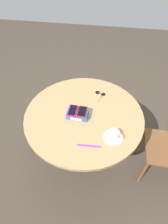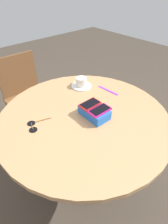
{
  "view_description": "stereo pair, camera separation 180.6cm",
  "coord_description": "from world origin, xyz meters",
  "px_view_note": "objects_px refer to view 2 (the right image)",
  "views": [
    {
      "loc": [
        0.17,
        -1.01,
        1.9
      ],
      "look_at": [
        0.0,
        0.0,
        0.79
      ],
      "focal_mm": 28.0,
      "sensor_mm": 36.0,
      "label": 1
    },
    {
      "loc": [
        -0.61,
        0.55,
        1.45
      ],
      "look_at": [
        0.0,
        0.0,
        0.79
      ],
      "focal_mm": 28.0,
      "sensor_mm": 36.0,
      "label": 2
    }
  ],
  "objects_px": {
    "sunglasses": "(33,126)",
    "chair_near_window": "(28,97)",
    "phone_magenta": "(100,110)",
    "lanyard_strap": "(108,90)",
    "saucer": "(81,86)",
    "coffee_cup": "(81,81)",
    "phone_box": "(94,112)",
    "phone_red": "(90,104)",
    "round_table": "(84,127)"
  },
  "relations": [
    {
      "from": "lanyard_strap",
      "to": "phone_magenta",
      "type": "bearing_deg",
      "value": 123.08
    },
    {
      "from": "round_table",
      "to": "phone_box",
      "type": "height_order",
      "value": "phone_box"
    },
    {
      "from": "phone_red",
      "to": "lanyard_strap",
      "type": "bearing_deg",
      "value": -70.26
    },
    {
      "from": "phone_box",
      "to": "sunglasses",
      "type": "height_order",
      "value": "phone_box"
    },
    {
      "from": "lanyard_strap",
      "to": "phone_box",
      "type": "bearing_deg",
      "value": 116.52
    },
    {
      "from": "phone_magenta",
      "to": "lanyard_strap",
      "type": "bearing_deg",
      "value": -56.92
    },
    {
      "from": "saucer",
      "to": "phone_magenta",
      "type": "bearing_deg",
      "value": 154.42
    },
    {
      "from": "round_table",
      "to": "phone_magenta",
      "type": "height_order",
      "value": "phone_magenta"
    },
    {
      "from": "phone_magenta",
      "to": "saucer",
      "type": "xyz_separation_m",
      "value": [
        0.36,
        -0.17,
        -0.06
      ]
    },
    {
      "from": "round_table",
      "to": "saucer",
      "type": "xyz_separation_m",
      "value": [
        0.27,
        -0.21,
        0.11
      ]
    },
    {
      "from": "round_table",
      "to": "phone_red",
      "type": "height_order",
      "value": "phone_red"
    },
    {
      "from": "saucer",
      "to": "lanyard_strap",
      "type": "xyz_separation_m",
      "value": [
        -0.18,
        -0.11,
        -0.0
      ]
    },
    {
      "from": "phone_red",
      "to": "round_table",
      "type": "bearing_deg",
      "value": 76.53
    },
    {
      "from": "round_table",
      "to": "saucer",
      "type": "relative_size",
      "value": 6.87
    },
    {
      "from": "phone_box",
      "to": "chair_near_window",
      "type": "distance_m",
      "value": 0.99
    },
    {
      "from": "phone_box",
      "to": "lanyard_strap",
      "type": "height_order",
      "value": "phone_box"
    },
    {
      "from": "phone_red",
      "to": "sunglasses",
      "type": "relative_size",
      "value": 0.82
    },
    {
      "from": "sunglasses",
      "to": "chair_near_window",
      "type": "relative_size",
      "value": 0.18
    },
    {
      "from": "phone_box",
      "to": "saucer",
      "type": "height_order",
      "value": "phone_box"
    },
    {
      "from": "sunglasses",
      "to": "lanyard_strap",
      "type": "bearing_deg",
      "value": -92.4
    },
    {
      "from": "phone_magenta",
      "to": "chair_near_window",
      "type": "bearing_deg",
      "value": 1.57
    },
    {
      "from": "phone_red",
      "to": "lanyard_strap",
      "type": "height_order",
      "value": "phone_red"
    },
    {
      "from": "phone_red",
      "to": "lanyard_strap",
      "type": "relative_size",
      "value": 0.7
    },
    {
      "from": "saucer",
      "to": "coffee_cup",
      "type": "height_order",
      "value": "coffee_cup"
    },
    {
      "from": "round_table",
      "to": "sunglasses",
      "type": "height_order",
      "value": "sunglasses"
    },
    {
      "from": "round_table",
      "to": "phone_magenta",
      "type": "relative_size",
      "value": 7.82
    },
    {
      "from": "phone_box",
      "to": "lanyard_strap",
      "type": "relative_size",
      "value": 1.01
    },
    {
      "from": "lanyard_strap",
      "to": "chair_near_window",
      "type": "relative_size",
      "value": 0.21
    },
    {
      "from": "round_table",
      "to": "chair_near_window",
      "type": "xyz_separation_m",
      "value": [
        0.87,
        -0.01,
        -0.21
      ]
    },
    {
      "from": "phone_magenta",
      "to": "phone_red",
      "type": "relative_size",
      "value": 1.06
    },
    {
      "from": "phone_magenta",
      "to": "sunglasses",
      "type": "height_order",
      "value": "phone_magenta"
    },
    {
      "from": "phone_red",
      "to": "saucer",
      "type": "bearing_deg",
      "value": -31.88
    },
    {
      "from": "round_table",
      "to": "lanyard_strap",
      "type": "height_order",
      "value": "lanyard_strap"
    },
    {
      "from": "phone_box",
      "to": "phone_magenta",
      "type": "height_order",
      "value": "phone_magenta"
    },
    {
      "from": "saucer",
      "to": "sunglasses",
      "type": "xyz_separation_m",
      "value": [
        -0.15,
        0.49,
        -0.0
      ]
    },
    {
      "from": "chair_near_window",
      "to": "lanyard_strap",
      "type": "bearing_deg",
      "value": -158.88
    },
    {
      "from": "round_table",
      "to": "chair_near_window",
      "type": "bearing_deg",
      "value": -0.93
    },
    {
      "from": "round_table",
      "to": "lanyard_strap",
      "type": "relative_size",
      "value": 5.84
    },
    {
      "from": "saucer",
      "to": "coffee_cup",
      "type": "xyz_separation_m",
      "value": [
        0.0,
        -0.0,
        0.04
      ]
    },
    {
      "from": "phone_box",
      "to": "chair_near_window",
      "type": "xyz_separation_m",
      "value": [
        0.92,
        0.02,
        -0.35
      ]
    },
    {
      "from": "phone_red",
      "to": "coffee_cup",
      "type": "relative_size",
      "value": 1.15
    },
    {
      "from": "phone_box",
      "to": "coffee_cup",
      "type": "distance_m",
      "value": 0.36
    },
    {
      "from": "phone_magenta",
      "to": "lanyard_strap",
      "type": "relative_size",
      "value": 0.75
    },
    {
      "from": "phone_box",
      "to": "coffee_cup",
      "type": "bearing_deg",
      "value": -28.75
    },
    {
      "from": "phone_box",
      "to": "coffee_cup",
      "type": "relative_size",
      "value": 1.65
    },
    {
      "from": "round_table",
      "to": "phone_box",
      "type": "xyz_separation_m",
      "value": [
        -0.05,
        -0.04,
        0.14
      ]
    },
    {
      "from": "round_table",
      "to": "phone_box",
      "type": "relative_size",
      "value": 5.77
    },
    {
      "from": "phone_box",
      "to": "saucer",
      "type": "relative_size",
      "value": 1.19
    },
    {
      "from": "round_table",
      "to": "chair_near_window",
      "type": "relative_size",
      "value": 1.21
    },
    {
      "from": "phone_box",
      "to": "lanyard_strap",
      "type": "bearing_deg",
      "value": -63.48
    }
  ]
}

